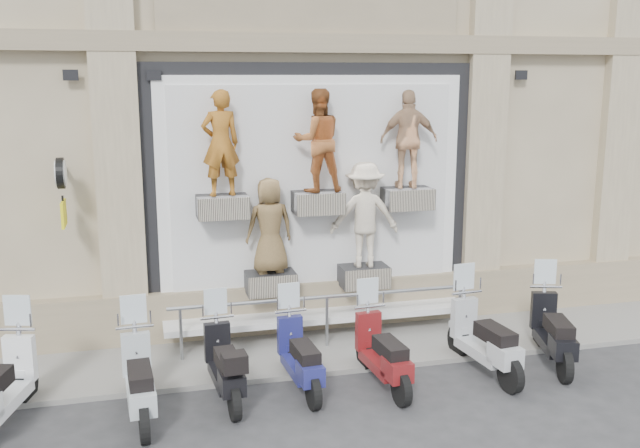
# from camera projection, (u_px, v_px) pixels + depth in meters

# --- Properties ---
(ground) EXTENTS (90.00, 90.00, 0.00)m
(ground) POSITION_uv_depth(u_px,v_px,m) (365.00, 405.00, 9.59)
(ground) COLOR #2F2F32
(ground) RESTS_ON ground
(sidewalk) EXTENTS (16.00, 2.20, 0.08)m
(sidewalk) POSITION_uv_depth(u_px,v_px,m) (325.00, 346.00, 11.58)
(sidewalk) COLOR gray
(sidewalk) RESTS_ON ground
(shop_vitrine) EXTENTS (5.60, 0.83, 4.30)m
(shop_vitrine) POSITION_uv_depth(u_px,v_px,m) (321.00, 197.00, 11.73)
(shop_vitrine) COLOR black
(shop_vitrine) RESTS_ON ground
(guard_rail) EXTENTS (5.06, 0.10, 0.93)m
(guard_rail) POSITION_uv_depth(u_px,v_px,m) (327.00, 323.00, 11.39)
(guard_rail) COLOR #9EA0A5
(guard_rail) RESTS_ON ground
(clock_sign_bracket) EXTENTS (0.10, 0.80, 1.02)m
(clock_sign_bracket) POSITION_uv_depth(u_px,v_px,m) (62.00, 183.00, 10.41)
(clock_sign_bracket) COLOR black
(clock_sign_bracket) RESTS_ON ground
(scooter_b) EXTENTS (1.03, 1.98, 1.54)m
(scooter_b) POSITION_uv_depth(u_px,v_px,m) (0.00, 370.00, 8.82)
(scooter_b) COLOR white
(scooter_b) RESTS_ON ground
(scooter_c) EXTENTS (0.64, 1.85, 1.48)m
(scooter_c) POSITION_uv_depth(u_px,v_px,m) (138.00, 364.00, 9.08)
(scooter_c) COLOR #A1A9AE
(scooter_c) RESTS_ON ground
(scooter_d) EXTENTS (0.63, 1.77, 1.41)m
(scooter_d) POSITION_uv_depth(u_px,v_px,m) (224.00, 350.00, 9.62)
(scooter_d) COLOR black
(scooter_d) RESTS_ON ground
(scooter_e) EXTENTS (0.61, 1.75, 1.40)m
(scooter_e) POSITION_uv_depth(u_px,v_px,m) (300.00, 343.00, 9.91)
(scooter_e) COLOR navy
(scooter_e) RESTS_ON ground
(scooter_f) EXTENTS (0.64, 1.81, 1.44)m
(scooter_f) POSITION_uv_depth(u_px,v_px,m) (383.00, 338.00, 10.02)
(scooter_f) COLOR maroon
(scooter_f) RESTS_ON ground
(scooter_g) EXTENTS (0.74, 1.93, 1.53)m
(scooter_g) POSITION_uv_depth(u_px,v_px,m) (485.00, 324.00, 10.44)
(scooter_g) COLOR #A1A3A7
(scooter_g) RESTS_ON ground
(scooter_h) EXTENTS (1.04, 1.93, 1.50)m
(scooter_h) POSITION_uv_depth(u_px,v_px,m) (554.00, 317.00, 10.79)
(scooter_h) COLOR black
(scooter_h) RESTS_ON ground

